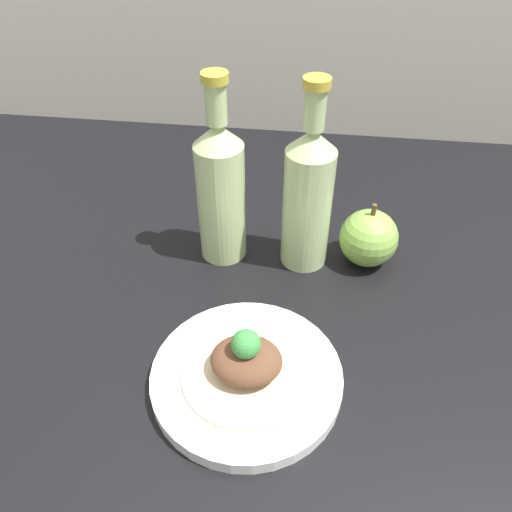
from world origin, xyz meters
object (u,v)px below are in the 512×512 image
at_px(plate, 247,376).
at_px(cider_bottle_right, 308,196).
at_px(plated_food, 246,362).
at_px(apple, 369,238).
at_px(cider_bottle_left, 221,189).

xyz_separation_m(plate, cider_bottle_right, (0.05, 0.24, 0.10)).
height_order(plate, plated_food, plated_food).
distance_m(cider_bottle_right, apple, 0.12).
distance_m(plated_food, cider_bottle_left, 0.26).
height_order(cider_bottle_left, cider_bottle_right, same).
bearing_deg(cider_bottle_right, plated_food, -102.79).
bearing_deg(cider_bottle_left, cider_bottle_right, 0.00).
bearing_deg(apple, plate, -121.32).
bearing_deg(plate, plated_food, 0.00).
xyz_separation_m(plated_food, apple, (0.15, 0.24, 0.00)).
height_order(cider_bottle_right, apple, cider_bottle_right).
bearing_deg(cider_bottle_left, plated_food, -73.44).
height_order(cider_bottle_left, apple, cider_bottle_left).
bearing_deg(cider_bottle_left, apple, 1.99).
relative_size(cider_bottle_right, apple, 2.73).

